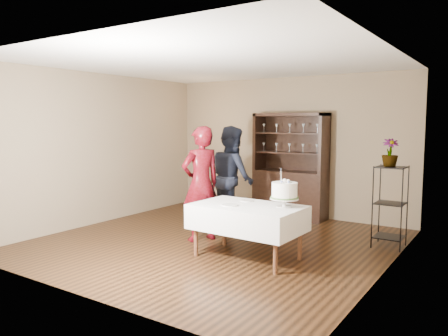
% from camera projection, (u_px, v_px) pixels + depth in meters
% --- Properties ---
extents(floor, '(5.00, 5.00, 0.00)m').
position_uv_depth(floor, '(215.00, 242.00, 6.69)').
color(floor, black).
rests_on(floor, ground).
extents(ceiling, '(5.00, 5.00, 0.00)m').
position_uv_depth(ceiling, '(215.00, 63.00, 6.41)').
color(ceiling, silver).
rests_on(ceiling, back_wall).
extents(back_wall, '(5.00, 0.02, 2.70)m').
position_uv_depth(back_wall, '(287.00, 146.00, 8.62)').
color(back_wall, '#74624B').
rests_on(back_wall, floor).
extents(wall_left, '(0.02, 5.00, 2.70)m').
position_uv_depth(wall_left, '(102.00, 149.00, 7.92)').
color(wall_left, '#74624B').
rests_on(wall_left, floor).
extents(wall_right, '(0.02, 5.00, 2.70)m').
position_uv_depth(wall_right, '(388.00, 163.00, 5.17)').
color(wall_right, '#74624B').
rests_on(wall_right, floor).
extents(china_hutch, '(1.40, 0.48, 2.00)m').
position_uv_depth(china_hutch, '(290.00, 183.00, 8.38)').
color(china_hutch, black).
rests_on(china_hutch, floor).
extents(plant_etagere, '(0.42, 0.42, 1.20)m').
position_uv_depth(plant_etagere, '(390.00, 203.00, 6.36)').
color(plant_etagere, black).
rests_on(plant_etagere, floor).
extents(cake_table, '(1.48, 0.94, 0.72)m').
position_uv_depth(cake_table, '(247.00, 218.00, 5.84)').
color(cake_table, silver).
rests_on(cake_table, floor).
extents(woman, '(0.65, 0.76, 1.77)m').
position_uv_depth(woman, '(201.00, 184.00, 6.71)').
color(woman, '#360604').
rests_on(woman, floor).
extents(man, '(1.09, 1.06, 1.77)m').
position_uv_depth(man, '(232.00, 177.00, 7.47)').
color(man, black).
rests_on(man, floor).
extents(cake, '(0.42, 0.42, 0.51)m').
position_uv_depth(cake, '(284.00, 192.00, 5.67)').
color(cake, silver).
rests_on(cake, cake_table).
extents(plate_near, '(0.24, 0.24, 0.01)m').
position_uv_depth(plate_near, '(230.00, 205.00, 5.79)').
color(plate_near, silver).
rests_on(plate_near, cake_table).
extents(plate_far, '(0.24, 0.24, 0.01)m').
position_uv_depth(plate_far, '(247.00, 201.00, 6.11)').
color(plate_far, silver).
rests_on(plate_far, cake_table).
extents(potted_plant, '(0.30, 0.30, 0.41)m').
position_uv_depth(potted_plant, '(390.00, 153.00, 6.28)').
color(potted_plant, '#436831').
rests_on(potted_plant, plant_etagere).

